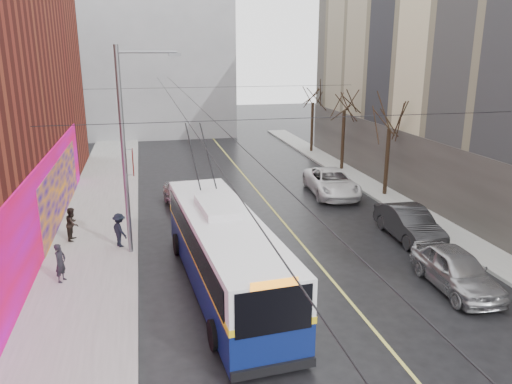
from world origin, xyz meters
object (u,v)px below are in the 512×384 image
Objects in this scene: tree_near at (390,116)px; pedestrian_b at (72,224)px; tree_mid at (345,100)px; parked_car_a at (456,270)px; parked_car_c at (331,182)px; following_car at (184,195)px; pedestrian_a at (60,263)px; trolleybus at (224,251)px; pedestrian_c at (120,230)px; tree_far at (313,94)px; streetlight_pole at (127,147)px; parked_car_b at (409,223)px.

tree_near is 4.06× the size of pedestrian_b.
tree_mid reaches higher than parked_car_a.
following_car is (-9.27, -0.60, -0.04)m from parked_car_c.
tree_near reaches higher than pedestrian_a.
pedestrian_a is (-6.10, 1.70, -0.62)m from trolleybus.
tree_near is 17.10m from pedestrian_c.
parked_car_c is at bearing -5.67° from following_car.
trolleybus is 14.17m from parked_car_c.
pedestrian_c is at bearing -142.10° from tree_mid.
tree_near is 14.00m from tree_far.
trolleybus is at bearing 169.76° from parked_car_a.
trolleybus is at bearing -95.93° from following_car.
streetlight_pole is 1.35× the size of tree_mid.
tree_near is 4.09× the size of pedestrian_c.
parked_car_a is 15.11m from pedestrian_a.
streetlight_pole reaches higher than pedestrian_a.
parked_car_b is at bearing -99.26° from tree_mid.
parked_car_b is at bearing -96.20° from tree_far.
parked_car_b is 3.01× the size of pedestrian_c.
tree_far is 26.66m from parked_car_a.
tree_near is at bearing -11.51° from following_car.
following_car is at bearing 67.02° from streetlight_pole.
pedestrian_a is at bearing -154.69° from tree_near.
pedestrian_c is at bearing -129.28° from tree_far.
parked_car_a is 16.86m from pedestrian_b.
trolleybus is (-11.76, -17.14, -3.71)m from tree_mid.
parked_car_c is at bearing -32.98° from pedestrian_a.
parked_car_a is 15.57m from following_car.
tree_near is 8.46m from parked_car_b.
pedestrian_c is (-15.76, -19.27, -4.21)m from tree_far.
streetlight_pole is 0.76× the size of trolleybus.
pedestrian_b reaches higher than parked_car_a.
parked_car_c is (-3.13, -12.94, -4.36)m from tree_far.
parked_car_b is 12.56m from following_car.
tree_mid is 1.42× the size of parked_car_b.
parked_car_c is (0.07, 13.16, 0.01)m from parked_car_a.
tree_mid is 24.01m from pedestrian_a.
tree_near reaches higher than parked_car_a.
streetlight_pole is 16.28m from tree_near.
parked_car_c is at bearing 30.46° from streetlight_pole.
streetlight_pole is at bearing -144.40° from parked_car_c.
streetlight_pole is 1.59× the size of parked_car_c.
trolleybus reaches higher than parked_car_c.
tree_far is 0.56× the size of trolleybus.
trolleybus is 8.79m from pedestrian_b.
parked_car_c is at bearing -103.60° from tree_far.
parked_car_b reaches higher than following_car.
tree_near is 1.36× the size of parked_car_b.
streetlight_pole is 5.86× the size of pedestrian_a.
following_car is at bearing 177.89° from tree_near.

